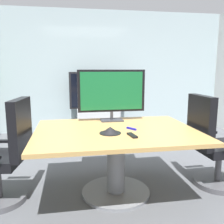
% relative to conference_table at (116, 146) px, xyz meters
% --- Properties ---
extents(ground_plane, '(6.95, 6.95, 0.00)m').
position_rel_conference_table_xyz_m(ground_plane, '(0.05, 0.14, -0.55)').
color(ground_plane, '#515459').
extents(wall_back_glass_partition, '(5.95, 0.10, 2.61)m').
position_rel_conference_table_xyz_m(wall_back_glass_partition, '(0.05, 2.97, 0.76)').
color(wall_back_glass_partition, '#9EB2B7').
rests_on(wall_back_glass_partition, ground).
extents(conference_table, '(1.72, 1.28, 0.74)m').
position_rel_conference_table_xyz_m(conference_table, '(0.00, 0.00, 0.00)').
color(conference_table, '#B2894C').
rests_on(conference_table, ground).
extents(office_chair_left, '(0.62, 0.60, 1.09)m').
position_rel_conference_table_xyz_m(office_chair_left, '(-1.15, 0.03, -0.09)').
color(office_chair_left, '#4C4C51').
rests_on(office_chair_left, ground).
extents(office_chair_right, '(0.60, 0.58, 1.09)m').
position_rel_conference_table_xyz_m(office_chair_right, '(1.15, -0.01, -0.09)').
color(office_chair_right, '#4C4C51').
rests_on(office_chair_right, ground).
extents(tv_monitor, '(0.84, 0.18, 0.64)m').
position_rel_conference_table_xyz_m(tv_monitor, '(0.03, 0.47, 0.55)').
color(tv_monitor, '#333338').
rests_on(tv_monitor, conference_table).
extents(wall_display_unit, '(1.20, 0.36, 1.31)m').
position_rel_conference_table_xyz_m(wall_display_unit, '(0.11, 2.61, -0.11)').
color(wall_display_unit, '#B7BABC').
rests_on(wall_display_unit, ground).
extents(conference_phone, '(0.22, 0.22, 0.07)m').
position_rel_conference_table_xyz_m(conference_phone, '(-0.09, -0.14, 0.22)').
color(conference_phone, black).
rests_on(conference_phone, conference_table).
extents(remote_control, '(0.07, 0.18, 0.02)m').
position_rel_conference_table_xyz_m(remote_control, '(0.11, -0.28, 0.20)').
color(remote_control, black).
rests_on(remote_control, conference_table).
extents(whiteboard_marker, '(0.09, 0.12, 0.02)m').
position_rel_conference_table_xyz_m(whiteboard_marker, '(0.17, -0.02, 0.20)').
color(whiteboard_marker, '#1919A5').
rests_on(whiteboard_marker, conference_table).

